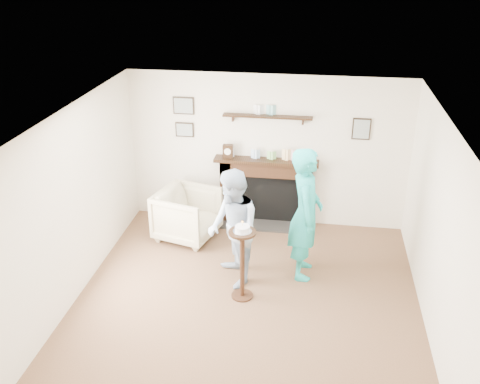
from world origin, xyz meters
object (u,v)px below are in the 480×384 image
(woman, at_px, (302,272))
(pedestal_table, at_px, (242,251))
(man, at_px, (233,281))
(armchair, at_px, (188,237))

(woman, relative_size, pedestal_table, 1.67)
(man, bearing_deg, woman, 85.82)
(pedestal_table, bearing_deg, woman, 41.87)
(woman, bearing_deg, pedestal_table, 129.95)
(armchair, relative_size, pedestal_table, 0.78)
(man, bearing_deg, armchair, -165.19)
(armchair, height_order, man, man)
(armchair, relative_size, man, 0.54)
(armchair, height_order, woman, woman)
(woman, distance_m, pedestal_table, 1.25)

